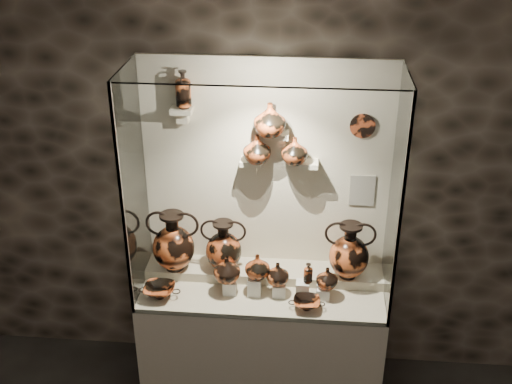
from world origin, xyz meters
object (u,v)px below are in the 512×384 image
amphora_right (349,250)px  lekythos_tall (183,87)px  kylix_right (307,303)px  amphora_mid (224,246)px  jug_b (257,266)px  jug_e (327,278)px  jug_c (278,273)px  ovoid_vase_a (257,149)px  lekythos_small (308,272)px  ovoid_vase_c (295,150)px  kylix_left (160,290)px  ovoid_vase_b (270,119)px  jug_a (227,269)px  amphora_left (173,241)px

amphora_right → lekythos_tall: size_ratio=1.52×
kylix_right → lekythos_tall: bearing=143.0°
amphora_mid → jug_b: amphora_mid is taller
jug_e → kylix_right: (-0.13, -0.14, -0.11)m
jug_c → ovoid_vase_a: ovoid_vase_a is taller
lekythos_small → ovoid_vase_c: ovoid_vase_c is taller
lekythos_small → kylix_left: (-1.01, -0.09, -0.15)m
jug_e → lekythos_small: 0.14m
amphora_right → kylix_left: size_ratio=1.51×
kylix_right → lekythos_tall: 1.63m
amphora_mid → ovoid_vase_b: ovoid_vase_b is taller
lekythos_tall → jug_a: bearing=-35.6°
jug_a → lekythos_tall: size_ratio=0.70×
amphora_right → kylix_right: amphora_right is taller
jug_c → amphora_left: bearing=166.7°
amphora_right → jug_e: size_ratio=2.67×
jug_a → jug_c: 0.35m
jug_b → ovoid_vase_a: bearing=87.5°
amphora_right → jug_b: (-0.62, -0.16, -0.06)m
amphora_right → kylix_right: 0.48m
amphora_mid → jug_a: bearing=-76.9°
jug_b → kylix_left: 0.69m
amphora_left → jug_e: amphora_left is taller
ovoid_vase_a → ovoid_vase_b: size_ratio=0.89×
amphora_left → jug_c: 0.77m
kylix_left → kylix_right: (1.00, -0.04, -0.01)m
ovoid_vase_a → ovoid_vase_c: ovoid_vase_a is taller
lekythos_tall → ovoid_vase_b: lekythos_tall is taller
jug_a → lekythos_tall: bearing=143.4°
amphora_right → kylix_right: size_ratio=1.80×
lekythos_small → amphora_right: bearing=15.7°
lekythos_small → kylix_left: lekythos_small is taller
amphora_left → jug_a: amphora_left is taller
amphora_mid → lekythos_tall: bearing=157.5°
amphora_left → ovoid_vase_a: (0.58, 0.09, 0.69)m
lekythos_tall → ovoid_vase_a: 0.62m
kylix_left → ovoid_vase_c: 1.33m
ovoid_vase_b → ovoid_vase_c: 0.27m
amphora_mid → amphora_left: bearing=-176.8°
kylix_right → ovoid_vase_c: ovoid_vase_c is taller
lekythos_tall → ovoid_vase_c: bearing=6.2°
jug_e → lekythos_small: (-0.13, -0.01, 0.05)m
ovoid_vase_c → lekythos_small: bearing=-64.6°
lekythos_small → ovoid_vase_b: (-0.29, 0.24, 0.99)m
amphora_right → ovoid_vase_b: size_ratio=1.91×
lekythos_small → amphora_mid: bearing=146.2°
kylix_right → ovoid_vase_b: (-0.28, 0.37, 1.15)m
amphora_mid → jug_a: size_ratio=1.98×
amphora_mid → lekythos_tall: (-0.25, 0.10, 1.11)m
jug_c → ovoid_vase_a: size_ratio=0.85×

